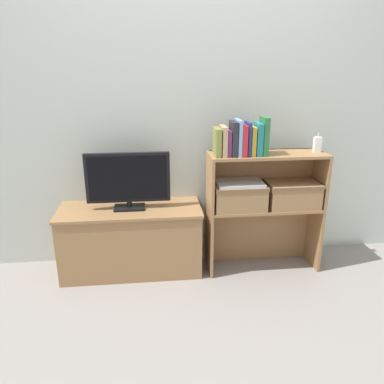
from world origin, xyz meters
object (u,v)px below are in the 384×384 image
Objects in this scene: storage_basket_right at (292,193)px; laptop at (239,183)px; book_charcoal at (233,139)px; book_teal at (258,139)px; book_plum at (228,143)px; baby_monitor at (317,144)px; tv at (128,179)px; book_crimson at (243,140)px; book_olive at (217,142)px; book_navy at (248,139)px; book_skyblue at (238,138)px; book_forest at (264,136)px; storage_basket_left at (239,195)px; book_mustard at (252,141)px; book_tan at (223,141)px; tv_stand at (131,240)px.

storage_basket_right is 1.14× the size of laptop.
book_charcoal reaches higher than book_teal.
baby_monitor is at bearing 3.08° from book_plum.
book_crimson is at bearing -6.56° from tv.
book_navy reaches higher than book_olive.
book_plum is (0.69, -0.09, 0.26)m from tv.
book_teal is (0.14, 0.00, -0.01)m from book_skyblue.
laptop is at bearing 6.74° from book_olive.
tv is 2.29× the size of book_forest.
storage_basket_right is (-0.16, -0.01, -0.35)m from baby_monitor.
tv reaches higher than storage_basket_left.
tv is 1.80× the size of laptop.
storage_basket_left and storage_basket_right have the same top height.
book_forest is (0.32, 0.00, 0.03)m from book_olive.
storage_basket_right is at bearing 2.73° from book_skyblue.
book_charcoal is at bearing -180.00° from book_skyblue.
laptop is at bearing 37.47° from book_skyblue.
tv is at bearing 173.44° from book_crimson.
storage_basket_left is at bearing 172.43° from book_forest.
book_plum is 0.90× the size of book_mustard.
book_charcoal reaches higher than book_tan.
book_skyblue is 0.60m from storage_basket_right.
tv_stand is 5.88× the size of book_plum.
book_crimson is at bearing -177.05° from storage_basket_right.
book_navy reaches higher than baby_monitor.
book_tan is at bearing 0.00° from book_olive.
baby_monitor is 0.62m from laptop.
tv_stand is 1.01m from book_plum.
book_forest is (0.11, 0.00, 0.01)m from book_navy.
book_tan reaches higher than tv.
storage_basket_left is at bearing 164.06° from book_mustard.
book_tan is at bearing -8.00° from tv_stand.
baby_monitor is at bearing -2.38° from tv.
laptop is (-0.04, 0.02, -0.32)m from book_navy.
book_mustard is at bearing 0.00° from book_tan.
book_crimson reaches higher than book_tan.
tv is 0.91m from book_mustard.
tv_stand is 1.22m from book_forest.
book_tan is at bearing 180.00° from book_teal.
tv is 0.88m from book_navy.
book_charcoal reaches higher than tv.
baby_monitor is at bearing 3.26° from book_charcoal.
book_mustard is 0.52× the size of storage_basket_left.
book_plum is 1.26× the size of baby_monitor.
book_teal is 0.42m from storage_basket_left.
book_plum is 0.25m from book_forest.
book_tan reaches higher than tv_stand.
book_navy reaches higher than book_crimson.
book_forest reaches higher than storage_basket_left.
book_navy is 1.05× the size of book_teal.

